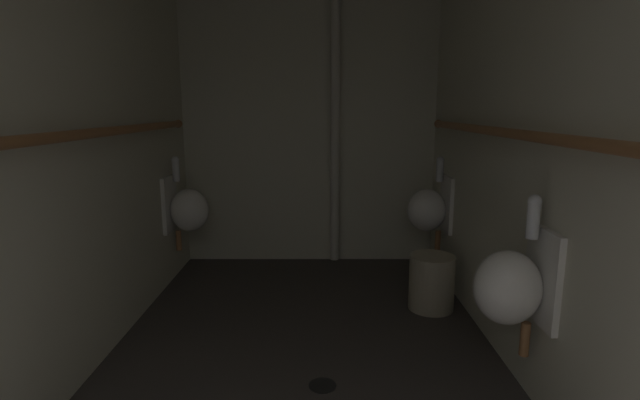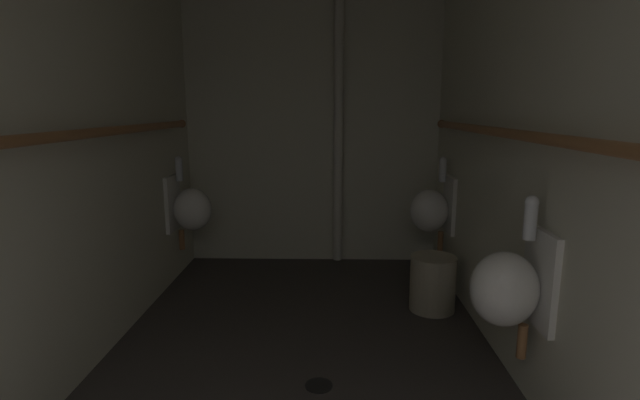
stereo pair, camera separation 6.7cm
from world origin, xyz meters
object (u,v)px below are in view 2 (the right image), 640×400
urinal_left_mid (190,208)px  floor_drain (319,385)px  standpipe_back_wall (338,130)px  urinal_right_mid (509,287)px  waste_bin (433,283)px  urinal_right_far (432,209)px

urinal_left_mid → floor_drain: size_ratio=5.39×
urinal_left_mid → standpipe_back_wall: (1.18, 0.46, 0.60)m
urinal_left_mid → urinal_right_mid: same height
urinal_left_mid → floor_drain: (1.07, -1.50, -0.59)m
waste_bin → urinal_right_far: bearing=80.5°
waste_bin → standpipe_back_wall: bearing=122.3°
floor_drain → waste_bin: bearing=51.1°
urinal_left_mid → standpipe_back_wall: size_ratio=0.32×
urinal_left_mid → standpipe_back_wall: standpipe_back_wall is taller
waste_bin → urinal_left_mid: bearing=163.0°
urinal_right_mid → floor_drain: urinal_right_mid is taller
standpipe_back_wall → urinal_left_mid: bearing=-159.0°
urinal_right_far → waste_bin: urinal_right_far is taller
floor_drain → waste_bin: waste_bin is taller
urinal_left_mid → urinal_right_far: same height
standpipe_back_wall → floor_drain: standpipe_back_wall is taller
urinal_left_mid → waste_bin: urinal_left_mid is taller
urinal_right_far → waste_bin: bearing=-99.5°
urinal_right_far → floor_drain: bearing=-119.7°
urinal_right_mid → standpipe_back_wall: bearing=109.2°
urinal_right_mid → urinal_right_far: same height
urinal_right_mid → standpipe_back_wall: 2.31m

